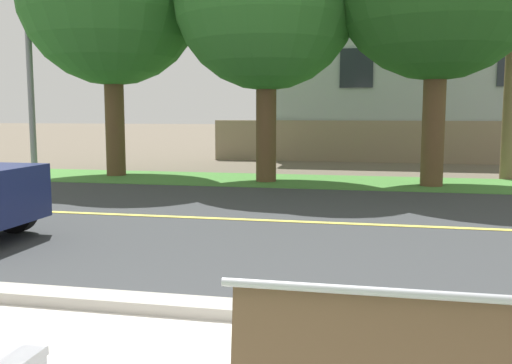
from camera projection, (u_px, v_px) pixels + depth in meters
The scene contains 8 objects.
ground_plane at pixel (310, 207), 10.17m from camera, with size 140.00×140.00×0.00m, color #665B4C.
curb_edge at pixel (232, 310), 4.68m from camera, with size 44.00×0.30×0.11m, color #ADA89E.
street_asphalt at pixel (299, 222), 8.71m from camera, with size 52.00×8.00×0.01m, color #383A3D.
road_centre_line at pixel (299, 222), 8.71m from camera, with size 48.00×0.14×0.01m, color #E0CC4C.
far_verge_grass at pixel (328, 182), 13.76m from camera, with size 48.00×2.80×0.02m, color #478438.
streetlamp at pixel (32, 13), 14.62m from camera, with size 0.24×2.10×7.39m.
garden_wall at pixel (404, 142), 19.01m from camera, with size 13.00×0.36×1.40m, color gray.
house_across_street at pixel (426, 72), 21.63m from camera, with size 11.94×6.91×6.33m.
Camera 1 is at (1.13, -2.03, 1.67)m, focal length 39.94 mm.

